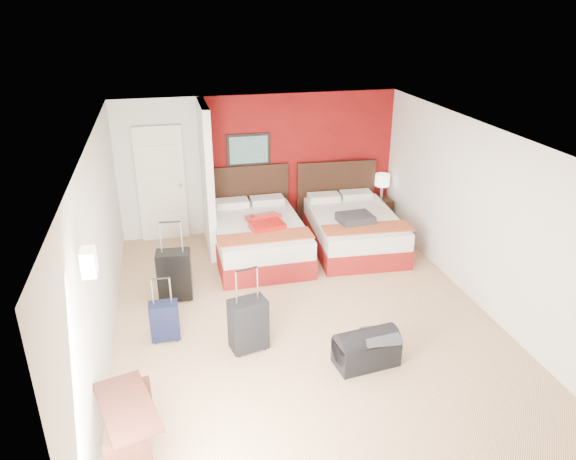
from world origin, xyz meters
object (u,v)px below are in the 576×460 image
object	(u,v)px
bed_left	(258,239)
table_lamp	(382,187)
suitcase_charcoal	(248,326)
red_suitcase_open	(265,222)
desk	(131,435)
nightstand	(380,212)
suitcase_navy	(165,323)
duffel_bag	(366,350)
suitcase_black	(175,276)
bed_right	(354,231)

from	to	relation	value
bed_left	table_lamp	world-z (taller)	table_lamp
suitcase_charcoal	table_lamp	bearing A→B (deg)	34.57
red_suitcase_open	desk	bearing A→B (deg)	-127.77
nightstand	suitcase_charcoal	bearing A→B (deg)	-131.89
suitcase_navy	duffel_bag	world-z (taller)	suitcase_navy
red_suitcase_open	duffel_bag	xyz separation A→B (m)	(0.62, -3.04, -0.48)
suitcase_black	bed_right	bearing A→B (deg)	23.98
suitcase_navy	nightstand	bearing A→B (deg)	36.23
table_lamp	desk	bearing A→B (deg)	-132.08
red_suitcase_open	nightstand	size ratio (longest dim) A/B	1.42
bed_left	nightstand	bearing A→B (deg)	18.23
desk	nightstand	bearing A→B (deg)	32.23
red_suitcase_open	duffel_bag	world-z (taller)	red_suitcase_open
bed_right	desk	bearing A→B (deg)	-127.89
red_suitcase_open	suitcase_navy	size ratio (longest dim) A/B	1.47
duffel_bag	bed_left	bearing A→B (deg)	96.09
duffel_bag	desk	xyz separation A→B (m)	(-2.64, -0.94, 0.17)
suitcase_charcoal	desk	xyz separation A→B (m)	(-1.34, -1.54, 0.03)
suitcase_navy	desk	bearing A→B (deg)	-99.01
bed_right	nightstand	size ratio (longest dim) A/B	3.91
table_lamp	suitcase_charcoal	size ratio (longest dim) A/B	0.73
table_lamp	bed_left	bearing A→B (deg)	-161.43
red_suitcase_open	duffel_bag	size ratio (longest dim) A/B	0.99
table_lamp	suitcase_charcoal	xyz separation A→B (m)	(-3.10, -3.38, -0.43)
bed_left	desk	distance (m)	4.50
bed_left	bed_right	distance (m)	1.67
bed_left	nightstand	distance (m)	2.65
suitcase_black	duffel_bag	xyz separation A→B (m)	(2.13, -2.06, -0.17)
red_suitcase_open	suitcase_charcoal	xyz separation A→B (m)	(-0.69, -2.43, -0.34)
suitcase_black	desk	xyz separation A→B (m)	(-0.51, -2.99, 0.00)
bed_left	bed_right	xyz separation A→B (m)	(1.67, -0.02, -0.01)
suitcase_charcoal	suitcase_navy	distance (m)	1.10
bed_right	suitcase_charcoal	distance (m)	3.38
bed_left	duffel_bag	size ratio (longest dim) A/B	2.80
suitcase_navy	table_lamp	bearing A→B (deg)	36.23
bed_right	table_lamp	bearing A→B (deg)	49.51
suitcase_black	suitcase_charcoal	size ratio (longest dim) A/B	1.08
bed_left	duffel_bag	distance (m)	3.22
bed_left	desk	bearing A→B (deg)	-115.63
red_suitcase_open	table_lamp	xyz separation A→B (m)	(2.41, 0.95, 0.09)
red_suitcase_open	desk	xyz separation A→B (m)	(-2.02, -3.97, -0.31)
duffel_bag	suitcase_charcoal	bearing A→B (deg)	148.30
red_suitcase_open	bed_right	bearing A→B (deg)	-7.81
suitcase_navy	red_suitcase_open	bearing A→B (deg)	50.35
bed_left	red_suitcase_open	distance (m)	0.38
bed_left	red_suitcase_open	xyz separation A→B (m)	(0.10, -0.10, 0.36)
suitcase_black	suitcase_charcoal	world-z (taller)	suitcase_black
red_suitcase_open	suitcase_navy	world-z (taller)	red_suitcase_open
bed_left	red_suitcase_open	size ratio (longest dim) A/B	2.83
suitcase_black	suitcase_navy	bearing A→B (deg)	-94.73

